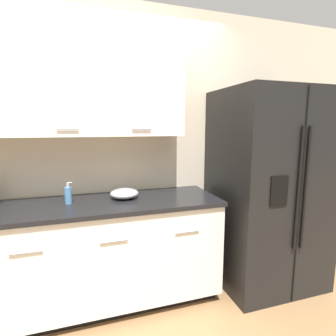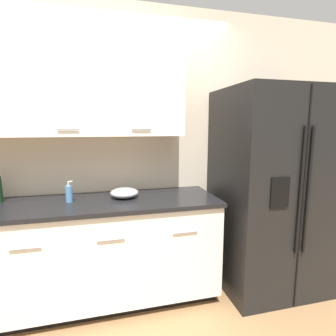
{
  "view_description": "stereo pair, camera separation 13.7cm",
  "coord_description": "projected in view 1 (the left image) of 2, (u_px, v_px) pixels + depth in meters",
  "views": [
    {
      "loc": [
        -0.09,
        -1.42,
        1.51
      ],
      "look_at": [
        0.59,
        0.71,
        1.15
      ],
      "focal_mm": 28.0,
      "sensor_mm": 36.0,
      "label": 1
    },
    {
      "loc": [
        0.04,
        -1.45,
        1.51
      ],
      "look_at": [
        0.59,
        0.71,
        1.15
      ],
      "focal_mm": 28.0,
      "sensor_mm": 36.0,
      "label": 2
    }
  ],
  "objects": [
    {
      "name": "wall_back",
      "position": [
        89.0,
        135.0,
        2.3
      ],
      "size": [
        10.0,
        0.39,
        2.6
      ],
      "color": "beige",
      "rests_on": "ground_plane"
    },
    {
      "name": "mixing_bowl",
      "position": [
        124.0,
        193.0,
        2.23
      ],
      "size": [
        0.24,
        0.24,
        0.08
      ],
      "color": "#A3A3A5",
      "rests_on": "counter_unit"
    },
    {
      "name": "counter_unit",
      "position": [
        75.0,
        257.0,
        2.13
      ],
      "size": [
        2.39,
        0.64,
        0.9
      ],
      "color": "black",
      "rests_on": "ground_plane"
    },
    {
      "name": "soap_dispenser",
      "position": [
        68.0,
        195.0,
        2.06
      ],
      "size": [
        0.06,
        0.06,
        0.17
      ],
      "color": "#4C7FB2",
      "rests_on": "counter_unit"
    },
    {
      "name": "refrigerator",
      "position": [
        267.0,
        189.0,
        2.5
      ],
      "size": [
        0.95,
        0.82,
        1.84
      ],
      "color": "black",
      "rests_on": "ground_plane"
    }
  ]
}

